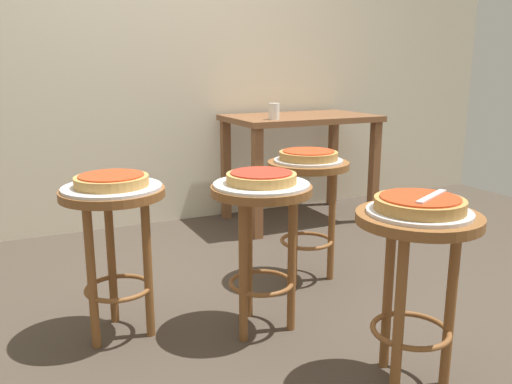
{
  "coord_description": "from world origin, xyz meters",
  "views": [
    {
      "loc": [
        -0.93,
        -2.07,
        1.12
      ],
      "look_at": [
        0.05,
        -0.01,
        0.57
      ],
      "focal_mm": 37.37,
      "sensor_mm": 36.0,
      "label": 1
    }
  ],
  "objects_px": {
    "pizza_leftside": "(112,180)",
    "serving_plate_rear": "(308,161)",
    "pizza_middle": "(261,178)",
    "dining_table": "(300,133)",
    "serving_plate_foreground": "(419,212)",
    "serving_plate_middle": "(261,184)",
    "stool_foreground": "(416,258)",
    "stool_leftside": "(114,226)",
    "pizza_rear": "(308,155)",
    "pizza_server_knife": "(432,196)",
    "stool_middle": "(261,222)",
    "serving_plate_leftside": "(112,187)",
    "stool_rear": "(308,191)",
    "cup_near_edge": "(274,111)",
    "pizza_foreground": "(420,204)"
  },
  "relations": [
    {
      "from": "stool_middle",
      "to": "cup_near_edge",
      "type": "height_order",
      "value": "cup_near_edge"
    },
    {
      "from": "serving_plate_middle",
      "to": "stool_foreground",
      "type": "bearing_deg",
      "value": -64.17
    },
    {
      "from": "serving_plate_rear",
      "to": "pizza_server_knife",
      "type": "height_order",
      "value": "pizza_server_knife"
    },
    {
      "from": "stool_middle",
      "to": "pizza_middle",
      "type": "distance_m",
      "value": 0.19
    },
    {
      "from": "pizza_middle",
      "to": "stool_leftside",
      "type": "xyz_separation_m",
      "value": [
        -0.56,
        0.21,
        -0.19
      ]
    },
    {
      "from": "stool_leftside",
      "to": "serving_plate_rear",
      "type": "height_order",
      "value": "serving_plate_rear"
    },
    {
      "from": "pizza_leftside",
      "to": "stool_rear",
      "type": "bearing_deg",
      "value": 10.69
    },
    {
      "from": "pizza_leftside",
      "to": "pizza_server_knife",
      "type": "height_order",
      "value": "pizza_server_knife"
    },
    {
      "from": "pizza_middle",
      "to": "serving_plate_rear",
      "type": "distance_m",
      "value": 0.61
    },
    {
      "from": "pizza_middle",
      "to": "dining_table",
      "type": "height_order",
      "value": "dining_table"
    },
    {
      "from": "serving_plate_middle",
      "to": "serving_plate_leftside",
      "type": "height_order",
      "value": "same"
    },
    {
      "from": "pizza_middle",
      "to": "pizza_server_knife",
      "type": "distance_m",
      "value": 0.7
    },
    {
      "from": "pizza_foreground",
      "to": "cup_near_edge",
      "type": "height_order",
      "value": "cup_near_edge"
    },
    {
      "from": "stool_rear",
      "to": "pizza_server_knife",
      "type": "bearing_deg",
      "value": -97.85
    },
    {
      "from": "stool_leftside",
      "to": "cup_near_edge",
      "type": "bearing_deg",
      "value": 38.95
    },
    {
      "from": "stool_foreground",
      "to": "pizza_leftside",
      "type": "height_order",
      "value": "pizza_leftside"
    },
    {
      "from": "stool_foreground",
      "to": "pizza_foreground",
      "type": "relative_size",
      "value": 2.13
    },
    {
      "from": "pizza_foreground",
      "to": "dining_table",
      "type": "bearing_deg",
      "value": 70.81
    },
    {
      "from": "pizza_rear",
      "to": "cup_near_edge",
      "type": "relative_size",
      "value": 2.82
    },
    {
      "from": "serving_plate_rear",
      "to": "pizza_server_knife",
      "type": "bearing_deg",
      "value": -97.85
    },
    {
      "from": "stool_middle",
      "to": "dining_table",
      "type": "distance_m",
      "value": 1.72
    },
    {
      "from": "pizza_leftside",
      "to": "cup_near_edge",
      "type": "relative_size",
      "value": 2.77
    },
    {
      "from": "stool_foreground",
      "to": "pizza_middle",
      "type": "xyz_separation_m",
      "value": [
        -0.29,
        0.6,
        0.19
      ]
    },
    {
      "from": "pizza_rear",
      "to": "cup_near_edge",
      "type": "distance_m",
      "value": 0.85
    },
    {
      "from": "pizza_leftside",
      "to": "pizza_rear",
      "type": "xyz_separation_m",
      "value": [
        1.02,
        0.19,
        0.0
      ]
    },
    {
      "from": "stool_rear",
      "to": "pizza_server_knife",
      "type": "xyz_separation_m",
      "value": [
        -0.14,
        -1.02,
        0.22
      ]
    },
    {
      "from": "pizza_server_knife",
      "to": "stool_rear",
      "type": "bearing_deg",
      "value": 55.45
    },
    {
      "from": "pizza_foreground",
      "to": "stool_middle",
      "type": "height_order",
      "value": "pizza_foreground"
    },
    {
      "from": "serving_plate_middle",
      "to": "stool_leftside",
      "type": "xyz_separation_m",
      "value": [
        -0.56,
        0.21,
        -0.16
      ]
    },
    {
      "from": "serving_plate_foreground",
      "to": "pizza_leftside",
      "type": "height_order",
      "value": "pizza_leftside"
    },
    {
      "from": "stool_foreground",
      "to": "stool_leftside",
      "type": "bearing_deg",
      "value": 136.57
    },
    {
      "from": "dining_table",
      "to": "stool_middle",
      "type": "bearing_deg",
      "value": -125.23
    },
    {
      "from": "serving_plate_foreground",
      "to": "serving_plate_middle",
      "type": "bearing_deg",
      "value": 115.83
    },
    {
      "from": "stool_middle",
      "to": "pizza_middle",
      "type": "bearing_deg",
      "value": -87.87
    },
    {
      "from": "stool_foreground",
      "to": "serving_plate_foreground",
      "type": "bearing_deg",
      "value": 0.0
    },
    {
      "from": "stool_middle",
      "to": "serving_plate_leftside",
      "type": "distance_m",
      "value": 0.62
    },
    {
      "from": "stool_foreground",
      "to": "serving_plate_rear",
      "type": "bearing_deg",
      "value": 80.32
    },
    {
      "from": "pizza_foreground",
      "to": "serving_plate_leftside",
      "type": "height_order",
      "value": "pizza_foreground"
    },
    {
      "from": "pizza_middle",
      "to": "serving_plate_rear",
      "type": "relative_size",
      "value": 0.82
    },
    {
      "from": "pizza_leftside",
      "to": "stool_foreground",
      "type": "bearing_deg",
      "value": -43.43
    },
    {
      "from": "serving_plate_leftside",
      "to": "pizza_leftside",
      "type": "bearing_deg",
      "value": 0.0
    },
    {
      "from": "stool_middle",
      "to": "serving_plate_middle",
      "type": "relative_size",
      "value": 1.61
    },
    {
      "from": "stool_leftside",
      "to": "pizza_leftside",
      "type": "bearing_deg",
      "value": 90.0
    },
    {
      "from": "pizza_foreground",
      "to": "serving_plate_foreground",
      "type": "bearing_deg",
      "value": 180.0
    },
    {
      "from": "pizza_leftside",
      "to": "pizza_rear",
      "type": "height_order",
      "value": "same"
    },
    {
      "from": "pizza_leftside",
      "to": "serving_plate_rear",
      "type": "relative_size",
      "value": 0.83
    },
    {
      "from": "serving_plate_rear",
      "to": "pizza_rear",
      "type": "bearing_deg",
      "value": 0.0
    },
    {
      "from": "serving_plate_middle",
      "to": "pizza_middle",
      "type": "distance_m",
      "value": 0.03
    },
    {
      "from": "stool_middle",
      "to": "serving_plate_middle",
      "type": "distance_m",
      "value": 0.16
    },
    {
      "from": "stool_foreground",
      "to": "serving_plate_leftside",
      "type": "height_order",
      "value": "serving_plate_leftside"
    }
  ]
}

